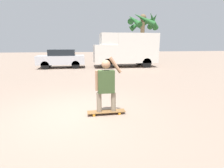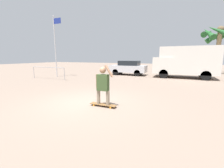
% 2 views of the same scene
% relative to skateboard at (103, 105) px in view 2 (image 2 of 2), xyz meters
% --- Properties ---
extents(ground_plane, '(80.00, 80.00, 0.00)m').
position_rel_skateboard_xyz_m(ground_plane, '(-0.88, 0.21, -0.08)').
color(ground_plane, gray).
extents(skateboard, '(1.09, 0.26, 0.09)m').
position_rel_skateboard_xyz_m(skateboard, '(0.00, 0.00, 0.00)').
color(skateboard, brown).
rests_on(skateboard, ground_plane).
extents(person_skateboarder, '(0.75, 0.25, 1.57)m').
position_rel_skateboard_xyz_m(person_skateboarder, '(-0.00, 0.00, 0.85)').
color(person_skateboarder, gray).
rests_on(person_skateboarder, skateboard).
extents(camper_van, '(5.42, 2.20, 2.87)m').
position_rel_skateboard_xyz_m(camper_van, '(3.21, 10.44, 1.49)').
color(camper_van, black).
rests_on(camper_van, ground_plane).
extents(parked_car_silver, '(3.85, 1.71, 1.54)m').
position_rel_skateboard_xyz_m(parked_car_silver, '(-2.33, 10.60, 0.73)').
color(parked_car_silver, black).
rests_on(parked_car_silver, ground_plane).
extents(palm_tree_near_van, '(4.12, 4.06, 5.65)m').
position_rel_skateboard_xyz_m(palm_tree_near_van, '(6.82, 16.51, 4.40)').
color(palm_tree_near_van, brown).
rests_on(palm_tree_near_van, ground_plane).
extents(flagpole, '(0.92, 0.12, 5.73)m').
position_rel_skateboard_xyz_m(flagpole, '(-8.29, 6.24, 3.18)').
color(flagpole, '#B7B7BC').
rests_on(flagpole, ground_plane).
extents(plaza_railing_segment, '(3.65, 0.05, 1.08)m').
position_rel_skateboard_xyz_m(plaza_railing_segment, '(-7.83, 4.67, 0.81)').
color(plaza_railing_segment, '#99999E').
rests_on(plaza_railing_segment, ground_plane).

